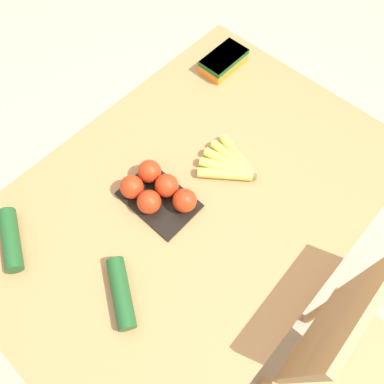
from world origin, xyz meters
TOP-DOWN VIEW (x-y plane):
  - ground_plane at (0.00, 0.00)m, footprint 12.00×12.00m
  - dining_table at (0.00, 0.00)m, footprint 1.38×0.96m
  - chair at (0.01, 0.68)m, footprint 0.43×0.41m
  - banana_bunch at (-0.17, 0.02)m, footprint 0.19×0.20m
  - tomato_pack at (0.08, -0.08)m, footprint 0.17×0.24m
  - carrot_bag at (-0.51, -0.30)m, footprint 0.19×0.10m
  - cucumber_near at (0.37, 0.07)m, footprint 0.15×0.20m
  - cucumber_far at (0.49, -0.29)m, footprint 0.14×0.20m

SIDE VIEW (x-z plane):
  - ground_plane at x=0.00m, z-range 0.00..0.00m
  - chair at x=0.01m, z-range 0.01..1.01m
  - dining_table at x=0.00m, z-range 0.28..1.04m
  - banana_bunch at x=-0.17m, z-range 0.75..0.79m
  - cucumber_near at x=0.37m, z-range 0.75..0.81m
  - cucumber_far at x=0.49m, z-range 0.75..0.81m
  - carrot_bag at x=-0.51m, z-range 0.76..0.81m
  - tomato_pack at x=0.08m, z-range 0.75..0.84m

